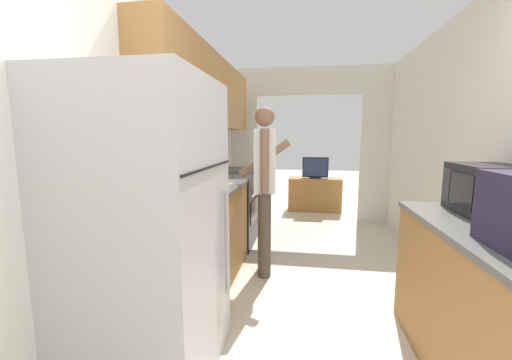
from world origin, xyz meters
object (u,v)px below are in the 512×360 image
object	(u,v)px
microwave	(487,190)
tv_cabinet	(315,194)
person	(265,186)
television	(315,168)
knife	(244,169)
refrigerator	(147,232)
range_oven	(230,209)

from	to	relation	value
microwave	tv_cabinet	size ratio (longest dim) A/B	0.49
person	television	size ratio (longest dim) A/B	3.55
television	knife	bearing A→B (deg)	-128.51
tv_cabinet	television	world-z (taller)	television
microwave	knife	size ratio (longest dim) A/B	1.40
refrigerator	microwave	size ratio (longest dim) A/B	3.59
refrigerator	microwave	bearing A→B (deg)	14.91
refrigerator	television	xyz separation A→B (m)	(1.07, 4.27, -0.05)
tv_cabinet	knife	distance (m)	1.87
range_oven	knife	xyz separation A→B (m)	(0.06, 0.64, 0.45)
refrigerator	tv_cabinet	bearing A→B (deg)	76.08
tv_cabinet	person	bearing A→B (deg)	-101.44
range_oven	person	world-z (taller)	person
tv_cabinet	television	distance (m)	0.50
television	refrigerator	bearing A→B (deg)	-104.05
refrigerator	television	distance (m)	4.41
range_oven	person	bearing A→B (deg)	-56.49
microwave	refrigerator	bearing A→B (deg)	-165.09
range_oven	person	xyz separation A→B (m)	(0.56, -0.84, 0.45)
range_oven	microwave	size ratio (longest dim) A/B	2.19
tv_cabinet	knife	xyz separation A→B (m)	(-1.08, -1.40, 0.61)
person	microwave	world-z (taller)	person
microwave	television	size ratio (longest dim) A/B	1.01
person	refrigerator	bearing A→B (deg)	153.60
range_oven	television	distance (m)	2.32
range_oven	person	distance (m)	1.10
refrigerator	knife	world-z (taller)	refrigerator
person	knife	bearing A→B (deg)	10.97
microwave	person	bearing A→B (deg)	149.50
tv_cabinet	microwave	bearing A→B (deg)	-75.87
range_oven	microwave	xyz separation A→B (m)	(2.09, -1.74, 0.61)
refrigerator	person	world-z (taller)	refrigerator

